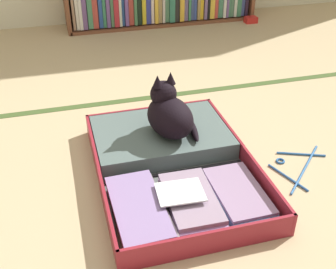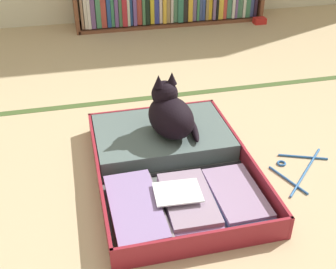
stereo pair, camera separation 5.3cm
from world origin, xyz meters
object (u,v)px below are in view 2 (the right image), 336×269
Objects in this scene: clothes_hanger at (297,169)px; small_red_pouch at (260,21)px; open_suitcase at (169,160)px; black_cat at (170,114)px.

small_red_pouch is (0.66, 1.93, 0.02)m from clothes_hanger.
black_cat is at bearing 74.53° from open_suitcase.
open_suitcase is 0.21m from black_cat.
black_cat reaches higher than clothes_hanger.
open_suitcase is at bearing 165.26° from clothes_hanger.
clothes_hanger is 2.96× the size of small_red_pouch.
black_cat is 1.01× the size of clothes_hanger.
black_cat is (0.04, 0.13, 0.16)m from open_suitcase.
clothes_hanger is at bearing -108.96° from small_red_pouch.
black_cat is at bearing -125.41° from small_red_pouch.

